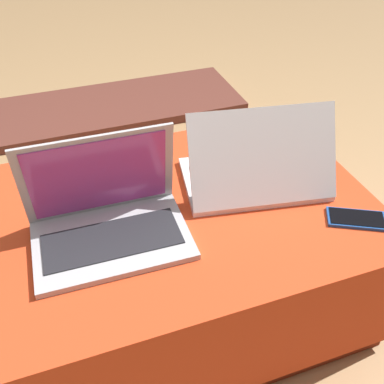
% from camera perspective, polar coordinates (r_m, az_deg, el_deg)
% --- Properties ---
extents(ground_plane, '(14.00, 14.00, 0.00)m').
position_cam_1_polar(ground_plane, '(1.46, -0.44, -13.36)').
color(ground_plane, tan).
extents(ottoman, '(0.96, 0.71, 0.39)m').
position_cam_1_polar(ottoman, '(1.31, -0.48, -8.03)').
color(ottoman, maroon).
rests_on(ottoman, ground_plane).
extents(laptop_near, '(0.37, 0.25, 0.25)m').
position_cam_1_polar(laptop_near, '(1.08, -10.69, -3.20)').
color(laptop_near, '#B7B7BC').
rests_on(laptop_near, ottoman).
extents(laptop_far, '(0.42, 0.31, 0.24)m').
position_cam_1_polar(laptop_far, '(1.22, 8.15, 2.62)').
color(laptop_far, silver).
rests_on(laptop_far, ottoman).
extents(cell_phone, '(0.16, 0.13, 0.01)m').
position_cam_1_polar(cell_phone, '(1.20, 20.16, -3.20)').
color(cell_phone, '#1E4C9E').
rests_on(cell_phone, ottoman).
extents(fireplace_hearth, '(1.40, 0.50, 0.04)m').
position_cam_1_polar(fireplace_hearth, '(2.44, -10.74, 10.51)').
color(fireplace_hearth, brown).
rests_on(fireplace_hearth, ground_plane).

